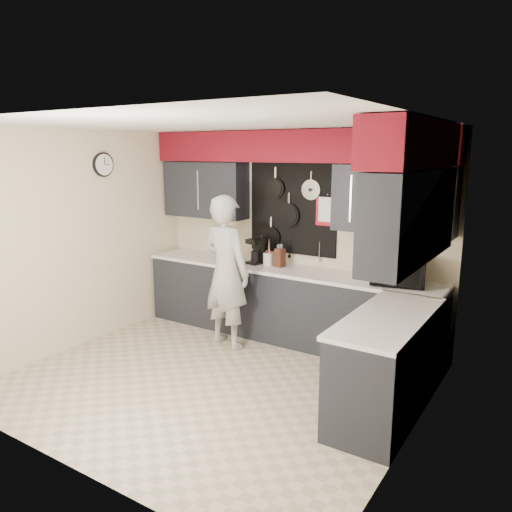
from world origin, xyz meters
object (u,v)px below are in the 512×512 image
Objects in this scene: knife_block at (280,258)px; utensil_crock at (268,259)px; coffee_maker at (257,251)px; microwave at (398,270)px; person at (226,272)px.

knife_block is 0.18m from utensil_crock.
coffee_maker is (-0.17, 0.02, 0.09)m from utensil_crock.
microwave is at bearing -1.53° from utensil_crock.
knife_block reaches higher than utensil_crock.
knife_block is at bearing 10.38° from coffee_maker.
microwave is 0.31× the size of person.
coffee_maker reaches higher than microwave.
microwave reaches higher than utensil_crock.
person is (-1.90, -0.55, -0.15)m from microwave.
utensil_crock is at bearing -170.11° from knife_block.
person reaches higher than utensil_crock.
utensil_crock is 0.48× the size of coffee_maker.
person is (-0.40, -0.59, -0.11)m from knife_block.
utensil_crock is at bearing 164.88° from microwave.
coffee_maker is at bearing -84.37° from person.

